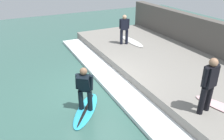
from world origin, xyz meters
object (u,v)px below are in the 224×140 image
at_px(surfboard_riding, 86,110).
at_px(surfer_waiting_far, 124,28).
at_px(surfer_riding, 85,87).
at_px(surfboard_waiting_near, 223,107).
at_px(surfer_waiting_near, 209,83).
at_px(surfboard_waiting_far, 132,41).

relative_size(surfboard_riding, surfer_waiting_far, 1.24).
bearing_deg(surfer_waiting_far, surfer_riding, -132.29).
distance_m(surfboard_waiting_near, surfer_waiting_far, 6.35).
distance_m(surfboard_riding, surfer_riding, 0.85).
xyz_separation_m(surfer_riding, surfboard_waiting_near, (3.49, -2.29, -0.40)).
distance_m(surfer_waiting_near, surfer_waiting_far, 6.18).
height_order(surfer_waiting_near, surfer_waiting_far, surfer_waiting_near).
height_order(surfer_waiting_far, surfboard_waiting_far, surfer_waiting_far).
bearing_deg(surfer_riding, surfboard_riding, 0.00).
relative_size(surfboard_riding, surfer_waiting_near, 1.13).
relative_size(surfer_waiting_near, surfboard_waiting_far, 0.81).
relative_size(surfer_riding, surfer_waiting_far, 0.97).
bearing_deg(surfboard_waiting_far, surfer_waiting_near, -102.53).
height_order(surfboard_waiting_near, surfboard_waiting_far, same).
relative_size(surfboard_waiting_near, surfboard_waiting_far, 0.85).
bearing_deg(surfboard_riding, surfboard_waiting_near, -33.23).
relative_size(surfer_waiting_near, surfboard_waiting_near, 0.94).
relative_size(surfer_riding, surfer_waiting_near, 0.88).
distance_m(surfer_waiting_far, surfboard_waiting_far, 1.02).
relative_size(surfboard_riding, surfer_riding, 1.28).
height_order(surfboard_riding, surfboard_waiting_near, surfboard_waiting_near).
distance_m(surfer_waiting_near, surfboard_waiting_far, 6.46).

